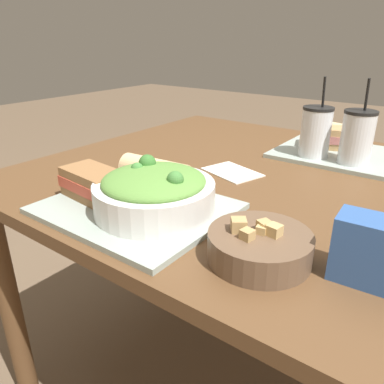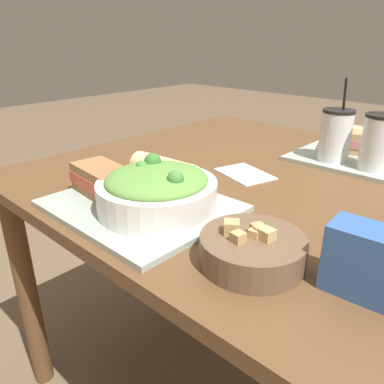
{
  "view_description": "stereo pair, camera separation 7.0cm",
  "coord_description": "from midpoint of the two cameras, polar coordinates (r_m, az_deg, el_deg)",
  "views": [
    {
      "loc": [
        0.35,
        -0.86,
        1.08
      ],
      "look_at": [
        -0.04,
        -0.35,
        0.81
      ],
      "focal_mm": 35.0,
      "sensor_mm": 36.0,
      "label": 1
    },
    {
      "loc": [
        0.4,
        -0.82,
        1.08
      ],
      "look_at": [
        -0.04,
        -0.35,
        0.81
      ],
      "focal_mm": 35.0,
      "sensor_mm": 36.0,
      "label": 2
    }
  ],
  "objects": [
    {
      "name": "dining_table",
      "position": [
        1.02,
        11.43,
        -2.67
      ],
      "size": [
        1.34,
        1.07,
        0.74
      ],
      "color": "brown",
      "rests_on": "ground_plane"
    },
    {
      "name": "tray_near",
      "position": [
        0.8,
        -10.97,
        -2.49
      ],
      "size": [
        0.37,
        0.31,
        0.01
      ],
      "color": "#99A89E",
      "rests_on": "dining_table"
    },
    {
      "name": "tray_far",
      "position": [
        1.22,
        20.24,
        5.38
      ],
      "size": [
        0.37,
        0.31,
        0.01
      ],
      "color": "#99A89E",
      "rests_on": "dining_table"
    },
    {
      "name": "salad_bowl",
      "position": [
        0.75,
        -8.44,
        0.06
      ],
      "size": [
        0.24,
        0.24,
        0.1
      ],
      "color": "white",
      "rests_on": "tray_near"
    },
    {
      "name": "soup_bowl",
      "position": [
        0.62,
        7.04,
        -8.13
      ],
      "size": [
        0.17,
        0.17,
        0.07
      ],
      "color": "brown",
      "rests_on": "dining_table"
    },
    {
      "name": "sandwich_near",
      "position": [
        0.85,
        -17.06,
        1.17
      ],
      "size": [
        0.16,
        0.1,
        0.06
      ],
      "rotation": [
        0.0,
        0.0,
        -0.1
      ],
      "color": "olive",
      "rests_on": "tray_near"
    },
    {
      "name": "baguette_near",
      "position": [
        0.9,
        -7.77,
        3.03
      ],
      "size": [
        0.18,
        0.07,
        0.06
      ],
      "rotation": [
        0.0,
        0.0,
        1.64
      ],
      "color": "#DBBC84",
      "rests_on": "tray_near"
    },
    {
      "name": "sandwich_far",
      "position": [
        1.26,
        19.03,
        7.84
      ],
      "size": [
        0.18,
        0.14,
        0.06
      ],
      "rotation": [
        0.0,
        0.0,
        0.32
      ],
      "color": "tan",
      "rests_on": "tray_far"
    },
    {
      "name": "baguette_far",
      "position": [
        1.34,
        19.79,
        8.52
      ],
      "size": [
        0.18,
        0.1,
        0.06
      ],
      "rotation": [
        0.0,
        0.0,
        1.31
      ],
      "color": "#DBBC84",
      "rests_on": "tray_far"
    },
    {
      "name": "drink_cup_dark",
      "position": [
        1.14,
        16.73,
        8.51
      ],
      "size": [
        0.09,
        0.09,
        0.23
      ],
      "color": "silver",
      "rests_on": "tray_far"
    },
    {
      "name": "drink_cup_red",
      "position": [
        1.11,
        22.17,
        7.46
      ],
      "size": [
        0.09,
        0.09,
        0.23
      ],
      "color": "silver",
      "rests_on": "tray_far"
    },
    {
      "name": "chip_bag",
      "position": [
        0.6,
        22.95,
        -8.48
      ],
      "size": [
        0.12,
        0.07,
        0.1
      ],
      "rotation": [
        0.0,
        0.0,
        0.07
      ],
      "color": "#335BA3",
      "rests_on": "dining_table"
    },
    {
      "name": "napkin_folded",
      "position": [
        1.01,
        4.18,
        3.01
      ],
      "size": [
        0.17,
        0.14,
        0.0
      ],
      "color": "silver",
      "rests_on": "dining_table"
    }
  ]
}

